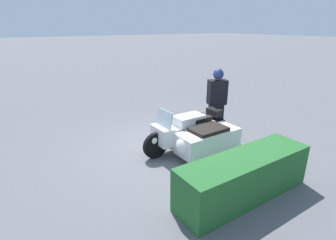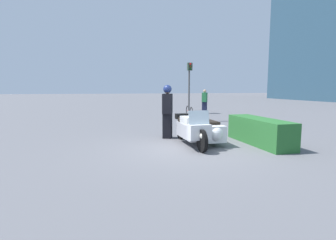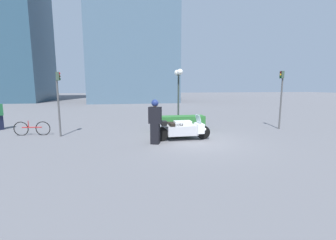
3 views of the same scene
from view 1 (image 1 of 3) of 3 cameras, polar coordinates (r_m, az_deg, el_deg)
ground_plane at (r=6.86m, az=0.01°, el=-6.32°), size 160.00×160.00×0.00m
police_motorcycle at (r=6.53m, az=6.07°, el=-3.38°), size 2.64×1.26×1.15m
officer_rider at (r=7.71m, az=10.55°, el=4.30°), size 0.60×0.48×1.90m
hedge_bush_curbside at (r=5.12m, az=16.26°, el=-11.74°), size 2.76×0.77×0.83m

